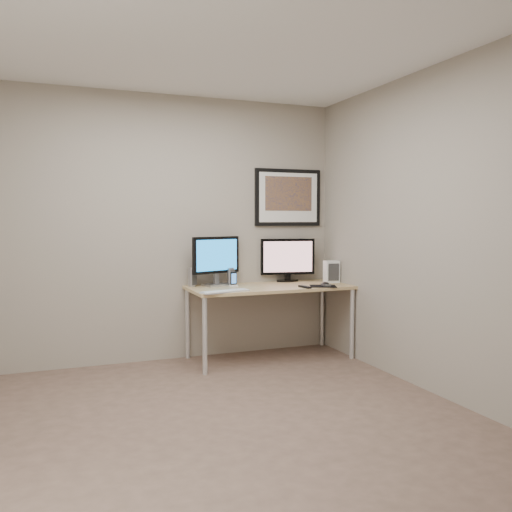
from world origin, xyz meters
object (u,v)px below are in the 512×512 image
Objects in this scene: speaker_right at (231,276)px; fan_unit at (332,272)px; desk at (270,292)px; framed_art at (288,197)px; keyboard at (225,291)px; phone_dock at (234,279)px; monitor_large at (216,259)px; speaker_left at (192,277)px; monitor_tv at (288,259)px.

speaker_right is 1.07m from fan_unit.
desk is at bearing -171.23° from fan_unit.
keyboard is at bearing -146.10° from framed_art.
desk is 11.19× the size of phone_dock.
desk is 3.43× the size of keyboard.
framed_art is 5.25× the size of phone_dock.
speaker_right is (0.16, 0.02, -0.18)m from monitor_large.
monitor_large is at bearing -31.25° from speaker_left.
speaker_right is at bearing -11.24° from monitor_large.
fan_unit is (0.37, -0.30, -0.78)m from framed_art.
monitor_large is 0.24m from speaker_right.
fan_unit reaches higher than speaker_right.
monitor_large is 0.27m from phone_dock.
fan_unit is (0.72, 0.03, 0.18)m from desk.
keyboard is (0.17, -0.52, -0.09)m from speaker_left.
speaker_right is (-0.68, -0.10, -0.81)m from framed_art.
phone_dock is at bearing -161.22° from framed_art.
framed_art is at bearing 20.99° from keyboard.
speaker_left reaches higher than keyboard.
monitor_large is at bearing 131.46° from phone_dock.
framed_art is 4.03× the size of speaker_left.
phone_dock is at bearing -107.54° from speaker_right.
desk is 0.74m from fan_unit.
keyboard is at bearing -115.29° from monitor_large.
keyboard is (-0.56, -0.28, 0.07)m from desk.
desk is 0.38m from phone_dock.
desk is at bearing 13.59° from keyboard.
monitor_large reaches higher than desk.
phone_dock is (-0.70, -0.24, -0.82)m from framed_art.
speaker_right is 1.21× the size of phone_dock.
framed_art reaches higher than speaker_right.
keyboard is 2.05× the size of fan_unit.
keyboard is (-0.91, -0.61, -0.88)m from framed_art.
phone_dock is 0.43m from keyboard.
monitor_large reaches higher than fan_unit.
speaker_left is at bearing 95.44° from keyboard.
framed_art is 1.10m from phone_dock.
speaker_left is (-0.24, 0.03, -0.18)m from monitor_large.
monitor_tv is (0.81, 0.06, -0.03)m from monitor_large.
keyboard is (-0.88, -0.55, -0.24)m from monitor_tv.
monitor_large is at bearing 175.10° from speaker_right.
framed_art reaches higher than desk.
monitor_tv is 2.53× the size of fan_unit.
keyboard is at bearing -129.09° from phone_dock.
desk is 9.25× the size of speaker_right.
desk is 8.59× the size of speaker_left.
phone_dock is (0.38, -0.15, -0.02)m from speaker_left.
speaker_left is 0.56m from keyboard.
speaker_right is at bearing 73.93° from phone_dock.
monitor_large reaches higher than phone_dock.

